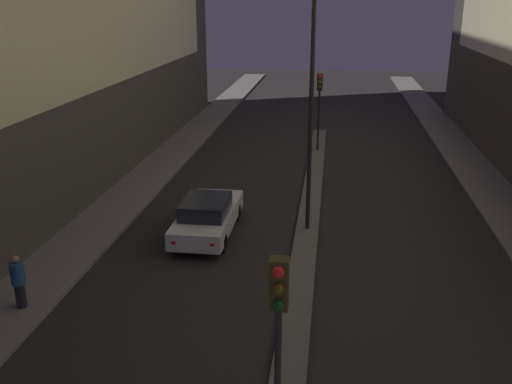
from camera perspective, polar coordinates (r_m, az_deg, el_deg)
median_strip at (r=22.37m, az=5.25°, el=-2.92°), size 0.84×31.85×0.14m
traffic_light_near at (r=9.74m, az=2.25°, el=-12.71°), size 0.32×0.42×4.25m
traffic_light_mid at (r=31.94m, az=6.35°, el=9.67°), size 0.32×0.42×4.25m
street_lamp at (r=19.97m, az=5.67°, el=12.93°), size 0.53×0.53×9.13m
car_left_lane at (r=21.00m, az=-4.88°, el=-2.37°), size 1.87×4.81×1.50m
pedestrian_on_left_sidewalk at (r=17.21m, az=-22.67°, el=-8.18°), size 0.38×0.38×1.56m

